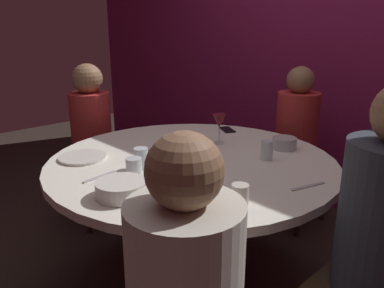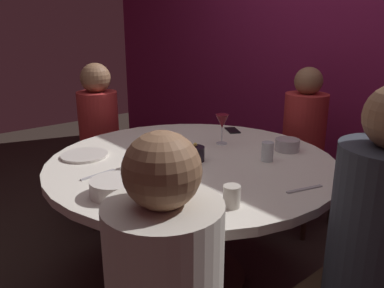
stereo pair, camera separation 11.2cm
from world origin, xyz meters
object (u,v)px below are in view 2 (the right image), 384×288
at_px(seated_diner_left, 99,124).
at_px(cup_far_edge, 162,185).
at_px(seated_diner_right, 381,224).
at_px(dining_table, 192,182).
at_px(candle_holder, 195,154).
at_px(seated_diner_back, 304,130).
at_px(seated_diner_front_right, 165,278).
at_px(wine_glass, 222,123).
at_px(cup_center_front, 131,167).
at_px(cup_near_candle, 232,196).
at_px(cell_phone, 232,130).
at_px(cup_by_left_diner, 140,157).
at_px(bowl_serving_large, 287,145).
at_px(bowl_small_white, 179,170).
at_px(dinner_plate, 85,155).
at_px(bowl_salad_center, 115,187).
at_px(cup_by_right_diner, 267,152).

bearing_deg(seated_diner_left, cup_far_edge, -16.69).
distance_m(seated_diner_left, seated_diner_right, 2.00).
relative_size(dining_table, cup_far_edge, 15.81).
relative_size(candle_holder, cup_far_edge, 1.03).
height_order(seated_diner_back, seated_diner_front_right, seated_diner_front_right).
relative_size(wine_glass, cup_center_front, 1.79).
bearing_deg(cup_near_candle, cell_phone, 133.63).
relative_size(seated_diner_back, cup_center_front, 11.46).
height_order(candle_holder, cell_phone, candle_holder).
xyz_separation_m(wine_glass, cup_by_left_diner, (0.02, -0.57, -0.08)).
distance_m(bowl_serving_large, bowl_small_white, 0.69).
xyz_separation_m(dinner_plate, bowl_salad_center, (0.53, -0.12, 0.03)).
bearing_deg(cup_by_right_diner, candle_holder, -130.55).
bearing_deg(cell_phone, wine_glass, -118.59).
distance_m(dining_table, seated_diner_front_right, 0.97).
bearing_deg(seated_diner_left, cup_by_right_diner, 11.81).
bearing_deg(seated_diner_back, cup_near_candle, 22.47).
distance_m(seated_diner_back, cell_phone, 0.51).
bearing_deg(cup_near_candle, seated_diner_right, 28.11).
relative_size(cup_center_front, cup_far_edge, 1.05).
height_order(dining_table, candle_holder, candle_holder).
xyz_separation_m(bowl_salad_center, cup_far_edge, (0.14, 0.14, 0.01)).
relative_size(seated_diner_back, bowl_salad_center, 5.50).
relative_size(bowl_small_white, cup_near_candle, 1.49).
distance_m(bowl_salad_center, bowl_small_white, 0.33).
bearing_deg(seated_diner_right, seated_diner_front_right, 67.08).
distance_m(bowl_salad_center, cup_by_left_diner, 0.32).
distance_m(cup_near_candle, cup_center_front, 0.52).
height_order(wine_glass, cup_near_candle, wine_glass).
distance_m(bowl_small_white, cup_by_right_diner, 0.49).
xyz_separation_m(dinner_plate, cup_far_edge, (0.66, 0.02, 0.04)).
bearing_deg(cup_by_left_diner, dining_table, 75.65).
distance_m(dining_table, cup_by_left_diner, 0.33).
xyz_separation_m(seated_diner_left, bowl_serving_large, (1.26, 0.49, 0.04)).
relative_size(seated_diner_back, cup_by_right_diner, 11.43).
bearing_deg(dining_table, candle_holder, -11.14).
relative_size(seated_diner_back, seated_diner_right, 0.92).
distance_m(candle_holder, cup_by_left_diner, 0.29).
bearing_deg(bowl_serving_large, cup_center_front, -104.17).
bearing_deg(cup_far_edge, dinner_plate, -178.33).
distance_m(dining_table, seated_diner_right, 0.98).
height_order(seated_diner_left, seated_diner_back, seated_diner_left).
xyz_separation_m(seated_diner_back, bowl_salad_center, (0.13, -1.53, 0.06)).
height_order(bowl_small_white, cup_by_left_diner, cup_by_left_diner).
bearing_deg(bowl_serving_large, candle_holder, -112.20).
xyz_separation_m(seated_diner_back, seated_diner_front_right, (0.68, -1.69, 0.01)).
bearing_deg(dining_table, cup_by_left_diner, -104.35).
bearing_deg(cup_far_edge, seated_diner_right, 29.03).
height_order(bowl_salad_center, cup_far_edge, cup_far_edge).
height_order(candle_holder, cup_far_edge, candle_holder).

